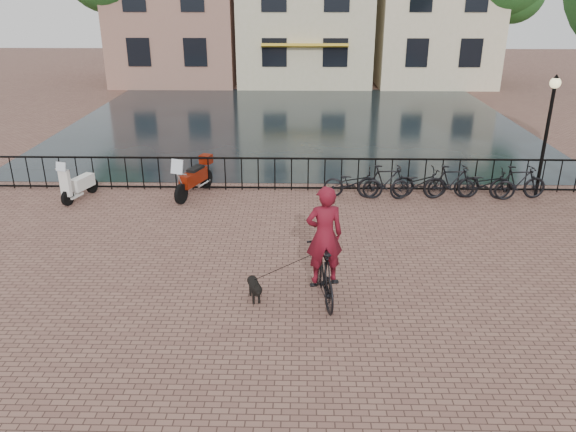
{
  "coord_description": "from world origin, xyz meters",
  "views": [
    {
      "loc": [
        0.23,
        -8.06,
        5.74
      ],
      "look_at": [
        0.0,
        3.0,
        1.2
      ],
      "focal_mm": 35.0,
      "sensor_mm": 36.0,
      "label": 1
    }
  ],
  "objects_px": {
    "scooter": "(78,177)",
    "cyclist": "(324,250)",
    "dog": "(254,288)",
    "motorcycle": "(193,174)",
    "lamp_post": "(549,116)"
  },
  "relations": [
    {
      "from": "dog",
      "to": "scooter",
      "type": "xyz_separation_m",
      "value": [
        -5.5,
        5.57,
        0.41
      ]
    },
    {
      "from": "dog",
      "to": "scooter",
      "type": "bearing_deg",
      "value": 118.82
    },
    {
      "from": "dog",
      "to": "motorcycle",
      "type": "distance_m",
      "value": 6.34
    },
    {
      "from": "dog",
      "to": "cyclist",
      "type": "bearing_deg",
      "value": -11.84
    },
    {
      "from": "motorcycle",
      "to": "scooter",
      "type": "distance_m",
      "value": 3.29
    },
    {
      "from": "scooter",
      "to": "lamp_post",
      "type": "bearing_deg",
      "value": 19.28
    },
    {
      "from": "lamp_post",
      "to": "scooter",
      "type": "bearing_deg",
      "value": -177.98
    },
    {
      "from": "cyclist",
      "to": "motorcycle",
      "type": "bearing_deg",
      "value": -67.12
    },
    {
      "from": "cyclist",
      "to": "scooter",
      "type": "height_order",
      "value": "cyclist"
    },
    {
      "from": "motorcycle",
      "to": "lamp_post",
      "type": "bearing_deg",
      "value": 21.08
    },
    {
      "from": "dog",
      "to": "motorcycle",
      "type": "height_order",
      "value": "motorcycle"
    },
    {
      "from": "scooter",
      "to": "cyclist",
      "type": "bearing_deg",
      "value": -21.38
    },
    {
      "from": "motorcycle",
      "to": "scooter",
      "type": "xyz_separation_m",
      "value": [
        -3.27,
        -0.35,
        -0.02
      ]
    },
    {
      "from": "lamp_post",
      "to": "dog",
      "type": "distance_m",
      "value": 10.11
    },
    {
      "from": "lamp_post",
      "to": "cyclist",
      "type": "bearing_deg",
      "value": -137.48
    }
  ]
}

